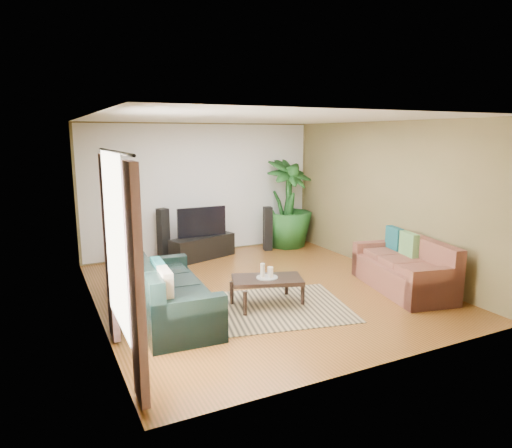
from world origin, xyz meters
TOP-DOWN VIEW (x-y plane):
  - floor at (0.00, 0.00)m, footprint 5.50×5.50m
  - ceiling at (0.00, 0.00)m, footprint 5.50×5.50m
  - wall_back at (0.00, 2.75)m, footprint 5.00×0.00m
  - wall_front at (0.00, -2.75)m, footprint 5.00×0.00m
  - wall_left at (-2.50, 0.00)m, footprint 0.00×5.50m
  - wall_right at (2.50, 0.00)m, footprint 0.00×5.50m
  - backwall_panel at (0.00, 2.74)m, footprint 4.90×0.00m
  - window_pane at (-2.48, -1.60)m, footprint 0.00×1.80m
  - curtain_near at (-2.43, -2.35)m, footprint 0.08×0.35m
  - curtain_far at (-2.43, -0.85)m, footprint 0.08×0.35m
  - curtain_rod at (-2.43, -1.60)m, footprint 0.03×1.90m
  - sofa_left at (-1.61, -0.45)m, footprint 1.03×2.16m
  - sofa_right at (2.05, -0.97)m, footprint 1.22×2.01m
  - area_rug at (-0.30, -0.75)m, footprint 2.61×2.10m
  - coffee_table at (-0.22, -0.62)m, footprint 1.14×0.86m
  - candle_tray at (-0.22, -0.62)m, footprint 0.31×0.31m
  - candle_tall at (-0.28, -0.59)m, footprint 0.06×0.06m
  - candle_mid at (-0.18, -0.66)m, footprint 0.06×0.06m
  - candle_short at (-0.15, -0.56)m, footprint 0.06×0.06m
  - tv_stand at (-0.20, 2.23)m, footprint 1.43×0.81m
  - television at (-0.20, 2.25)m, footprint 1.00×0.05m
  - speaker_left at (-0.93, 2.50)m, footprint 0.24×0.25m
  - speaker_right at (1.29, 2.26)m, footprint 0.21×0.22m
  - potted_plant at (1.84, 2.38)m, footprint 1.34×1.34m
  - plant_pot at (1.84, 2.38)m, footprint 0.36×0.36m
  - pedestal at (-1.67, 2.50)m, footprint 0.41×0.41m
  - vase at (-1.67, 2.50)m, footprint 0.30×0.30m
  - side_table at (-1.81, 1.00)m, footprint 0.49×0.49m

SIDE VIEW (x-z plane):
  - floor at x=0.00m, z-range 0.00..0.00m
  - area_rug at x=-0.30m, z-range 0.00..0.01m
  - plant_pot at x=1.84m, z-range 0.00..0.28m
  - pedestal at x=-1.67m, z-range 0.00..0.33m
  - coffee_table at x=-0.22m, z-range 0.00..0.41m
  - tv_stand at x=-0.20m, z-range 0.00..0.46m
  - side_table at x=-1.81m, z-range 0.00..0.48m
  - candle_tray at x=-0.22m, z-range 0.41..0.43m
  - sofa_left at x=-1.61m, z-range 0.00..0.85m
  - sofa_right at x=2.05m, z-range 0.00..0.85m
  - speaker_right at x=1.29m, z-range 0.00..0.94m
  - vase at x=-1.67m, z-range 0.27..0.69m
  - candle_short at x=-0.15m, z-range 0.43..0.56m
  - candle_mid at x=-0.18m, z-range 0.43..0.58m
  - speaker_left at x=-0.93m, z-range 0.00..1.03m
  - candle_tall at x=-0.28m, z-range 0.43..0.63m
  - television at x=-0.20m, z-range 0.46..1.05m
  - potted_plant at x=1.84m, z-range 0.00..1.94m
  - curtain_near at x=-2.43m, z-range 0.05..2.25m
  - curtain_far at x=-2.43m, z-range 0.05..2.25m
  - wall_left at x=-2.50m, z-range -1.40..4.10m
  - wall_right at x=2.50m, z-range -1.40..4.10m
  - wall_back at x=0.00m, z-range -1.15..3.85m
  - wall_front at x=0.00m, z-range -1.15..3.85m
  - backwall_panel at x=0.00m, z-range -1.10..3.80m
  - window_pane at x=-2.48m, z-range 0.50..2.30m
  - curtain_rod at x=-2.43m, z-range 2.28..2.31m
  - ceiling at x=0.00m, z-range 2.70..2.70m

